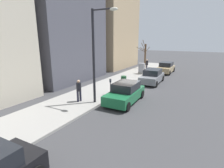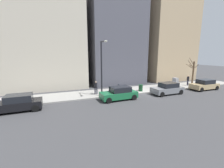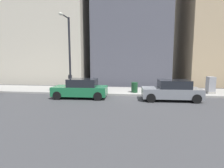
{
  "view_description": "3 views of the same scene",
  "coord_description": "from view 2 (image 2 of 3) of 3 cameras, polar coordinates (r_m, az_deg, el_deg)",
  "views": [
    {
      "loc": [
        -6.58,
        16.23,
        4.7
      ],
      "look_at": [
        0.76,
        3.1,
        0.83
      ],
      "focal_mm": 28.0,
      "sensor_mm": 36.0,
      "label": 1
    },
    {
      "loc": [
        -16.51,
        11.38,
        5.1
      ],
      "look_at": [
        1.06,
        4.58,
        1.41
      ],
      "focal_mm": 24.0,
      "sensor_mm": 36.0,
      "label": 2
    },
    {
      "loc": [
        -14.48,
        0.47,
        2.85
      ],
      "look_at": [
        1.16,
        2.42,
        0.84
      ],
      "focal_mm": 28.0,
      "sensor_mm": 36.0,
      "label": 3
    }
  ],
  "objects": [
    {
      "name": "ground_plane",
      "position": [
        20.69,
        13.02,
        -3.48
      ],
      "size": [
        120.0,
        120.0,
        0.0
      ],
      "primitive_type": "plane",
      "color": "#38383A"
    },
    {
      "name": "sidewalk",
      "position": [
        22.3,
        10.16,
        -2.12
      ],
      "size": [
        4.0,
        36.0,
        0.15
      ],
      "primitive_type": "cube",
      "color": "gray",
      "rests_on": "ground"
    },
    {
      "name": "parked_car_tan",
      "position": [
        26.03,
        31.76,
        -0.25
      ],
      "size": [
        1.92,
        4.2,
        1.52
      ],
      "rotation": [
        0.0,
        0.0,
        -0.0
      ],
      "color": "tan",
      "rests_on": "ground"
    },
    {
      "name": "parked_car_grey",
      "position": [
        20.96,
        20.37,
        -1.64
      ],
      "size": [
        2.03,
        4.25,
        1.52
      ],
      "rotation": [
        0.0,
        0.0,
        0.03
      ],
      "color": "slate",
      "rests_on": "ground"
    },
    {
      "name": "parked_car_green",
      "position": [
        17.26,
        2.69,
        -3.58
      ],
      "size": [
        2.05,
        4.26,
        1.52
      ],
      "rotation": [
        0.0,
        0.0,
        0.04
      ],
      "color": "#196038",
      "rests_on": "ground"
    },
    {
      "name": "parked_car_black",
      "position": [
        16.31,
        -32.3,
        -6.2
      ],
      "size": [
        1.99,
        4.23,
        1.52
      ],
      "rotation": [
        0.0,
        0.0,
        0.02
      ],
      "color": "black",
      "rests_on": "ground"
    },
    {
      "name": "parking_meter",
      "position": [
        18.97,
        2.5,
        -1.47
      ],
      "size": [
        0.14,
        0.1,
        1.35
      ],
      "color": "slate",
      "rests_on": "sidewalk"
    },
    {
      "name": "utility_box",
      "position": [
        25.31,
        22.96,
        0.53
      ],
      "size": [
        0.83,
        0.61,
        1.43
      ],
      "color": "#A8A399",
      "rests_on": "sidewalk"
    },
    {
      "name": "streetlamp",
      "position": [
        17.63,
        -3.78,
        7.53
      ],
      "size": [
        1.97,
        0.32,
        6.5
      ],
      "color": "black",
      "rests_on": "sidewalk"
    },
    {
      "name": "bare_tree",
      "position": [
        29.72,
        28.46,
        4.22
      ],
      "size": [
        1.97,
        1.61,
        4.48
      ],
      "color": "brown",
      "rests_on": "sidewalk"
    },
    {
      "name": "trash_bin",
      "position": [
        21.07,
        10.86,
        -1.45
      ],
      "size": [
        0.56,
        0.56,
        0.9
      ],
      "primitive_type": "cylinder",
      "color": "#14381E",
      "rests_on": "sidewalk"
    },
    {
      "name": "pedestrian_near_meter",
      "position": [
        27.47,
        26.95,
        1.47
      ],
      "size": [
        0.36,
        0.37,
        1.66
      ],
      "rotation": [
        0.0,
        0.0,
        5.2
      ],
      "color": "#1E1E2D",
      "rests_on": "sidewalk"
    },
    {
      "name": "pedestrian_midblock",
      "position": [
        19.21,
        -6.15,
        -1.04
      ],
      "size": [
        0.36,
        0.39,
        1.66
      ],
      "rotation": [
        0.0,
        0.0,
        1.34
      ],
      "color": "#1E1E2D",
      "rests_on": "sidewalk"
    },
    {
      "name": "office_tower_left",
      "position": [
        35.38,
        19.24,
        21.27
      ],
      "size": [
        9.72,
        9.72,
        23.43
      ],
      "primitive_type": "cube",
      "color": "tan",
      "rests_on": "ground"
    },
    {
      "name": "office_block_center",
      "position": [
        28.85,
        0.35,
        17.88
      ],
      "size": [
        9.3,
        9.3,
        17.03
      ],
      "primitive_type": "cube",
      "color": "#4C4C56",
      "rests_on": "ground"
    }
  ]
}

